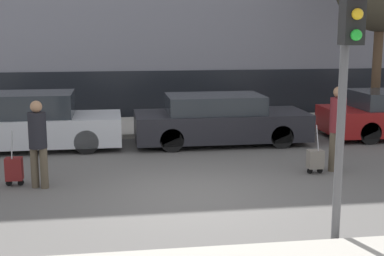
{
  "coord_description": "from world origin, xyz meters",
  "views": [
    {
      "loc": [
        -1.37,
        -9.22,
        3.03
      ],
      "look_at": [
        0.26,
        1.8,
        0.95
      ],
      "focal_mm": 50.0,
      "sensor_mm": 36.0,
      "label": 1
    }
  ],
  "objects_px": {
    "pedestrian_left": "(38,139)",
    "pedestrian_right": "(337,123)",
    "trolley_left": "(14,169)",
    "trolley_right": "(315,159)",
    "traffic_light": "(348,62)",
    "parked_car_0": "(29,123)",
    "parked_car_1": "(220,120)"
  },
  "relations": [
    {
      "from": "parked_car_1",
      "to": "traffic_light",
      "type": "bearing_deg",
      "value": -86.97
    },
    {
      "from": "pedestrian_left",
      "to": "trolley_left",
      "type": "bearing_deg",
      "value": -179.94
    },
    {
      "from": "pedestrian_right",
      "to": "trolley_right",
      "type": "height_order",
      "value": "pedestrian_right"
    },
    {
      "from": "parked_car_1",
      "to": "trolley_right",
      "type": "height_order",
      "value": "parked_car_1"
    },
    {
      "from": "trolley_left",
      "to": "pedestrian_right",
      "type": "xyz_separation_m",
      "value": [
        6.67,
        0.16,
        0.71
      ]
    },
    {
      "from": "pedestrian_left",
      "to": "traffic_light",
      "type": "xyz_separation_m",
      "value": [
        4.59,
        -3.4,
        1.62
      ]
    },
    {
      "from": "trolley_left",
      "to": "trolley_right",
      "type": "relative_size",
      "value": 1.05
    },
    {
      "from": "trolley_left",
      "to": "traffic_light",
      "type": "distance_m",
      "value": 6.63
    },
    {
      "from": "pedestrian_left",
      "to": "pedestrian_right",
      "type": "distance_m",
      "value": 6.17
    },
    {
      "from": "pedestrian_left",
      "to": "pedestrian_right",
      "type": "height_order",
      "value": "pedestrian_right"
    },
    {
      "from": "parked_car_1",
      "to": "pedestrian_right",
      "type": "height_order",
      "value": "pedestrian_right"
    },
    {
      "from": "pedestrian_left",
      "to": "traffic_light",
      "type": "height_order",
      "value": "traffic_light"
    },
    {
      "from": "pedestrian_left",
      "to": "trolley_left",
      "type": "distance_m",
      "value": 0.83
    },
    {
      "from": "trolley_right",
      "to": "pedestrian_left",
      "type": "bearing_deg",
      "value": -177.91
    },
    {
      "from": "traffic_light",
      "to": "pedestrian_left",
      "type": "bearing_deg",
      "value": 143.46
    },
    {
      "from": "pedestrian_left",
      "to": "traffic_light",
      "type": "relative_size",
      "value": 0.47
    },
    {
      "from": "pedestrian_left",
      "to": "pedestrian_right",
      "type": "bearing_deg",
      "value": 25.85
    },
    {
      "from": "pedestrian_left",
      "to": "trolley_right",
      "type": "relative_size",
      "value": 1.62
    },
    {
      "from": "pedestrian_right",
      "to": "parked_car_1",
      "type": "bearing_deg",
      "value": 104.6
    },
    {
      "from": "parked_car_1",
      "to": "pedestrian_left",
      "type": "bearing_deg",
      "value": -140.48
    },
    {
      "from": "trolley_right",
      "to": "pedestrian_right",
      "type": "bearing_deg",
      "value": 17.34
    },
    {
      "from": "trolley_left",
      "to": "trolley_right",
      "type": "bearing_deg",
      "value": -0.03
    },
    {
      "from": "pedestrian_right",
      "to": "traffic_light",
      "type": "height_order",
      "value": "traffic_light"
    },
    {
      "from": "pedestrian_left",
      "to": "trolley_left",
      "type": "height_order",
      "value": "pedestrian_left"
    },
    {
      "from": "parked_car_0",
      "to": "pedestrian_right",
      "type": "bearing_deg",
      "value": -24.91
    },
    {
      "from": "trolley_left",
      "to": "pedestrian_right",
      "type": "distance_m",
      "value": 6.71
    },
    {
      "from": "parked_car_0",
      "to": "traffic_light",
      "type": "xyz_separation_m",
      "value": [
        5.28,
        -6.95,
        1.91
      ]
    },
    {
      "from": "pedestrian_left",
      "to": "pedestrian_right",
      "type": "xyz_separation_m",
      "value": [
        6.16,
        0.37,
        0.08
      ]
    },
    {
      "from": "pedestrian_left",
      "to": "trolley_left",
      "type": "xyz_separation_m",
      "value": [
        -0.51,
        0.21,
        -0.63
      ]
    },
    {
      "from": "pedestrian_right",
      "to": "traffic_light",
      "type": "relative_size",
      "value": 0.51
    },
    {
      "from": "trolley_left",
      "to": "trolley_right",
      "type": "distance_m",
      "value": 6.14
    },
    {
      "from": "parked_car_0",
      "to": "trolley_right",
      "type": "relative_size",
      "value": 4.3
    }
  ]
}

